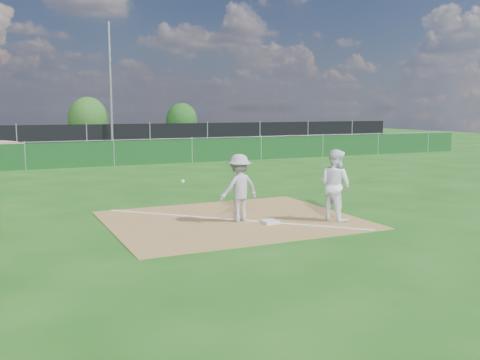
% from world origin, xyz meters
% --- Properties ---
extents(ground, '(90.00, 90.00, 0.00)m').
position_xyz_m(ground, '(0.00, 10.00, 0.00)').
color(ground, '#164D10').
rests_on(ground, ground).
extents(infield_dirt, '(6.00, 5.00, 0.02)m').
position_xyz_m(infield_dirt, '(0.00, 1.00, 0.01)').
color(infield_dirt, olive).
rests_on(infield_dirt, ground).
extents(foul_line, '(5.01, 5.01, 0.01)m').
position_xyz_m(foul_line, '(0.00, 1.00, 0.03)').
color(foul_line, white).
rests_on(foul_line, infield_dirt).
extents(green_fence, '(44.00, 0.05, 1.20)m').
position_xyz_m(green_fence, '(0.00, 15.00, 0.60)').
color(green_fence, '#0E3514').
rests_on(green_fence, ground).
extents(dirt_mound, '(3.38, 2.60, 1.17)m').
position_xyz_m(dirt_mound, '(-5.00, 18.50, 0.58)').
color(dirt_mound, '#A4814F').
rests_on(dirt_mound, ground).
extents(black_fence, '(46.00, 0.04, 1.80)m').
position_xyz_m(black_fence, '(0.00, 23.00, 0.90)').
color(black_fence, black).
rests_on(black_fence, ground).
extents(parking_lot, '(46.00, 9.00, 0.01)m').
position_xyz_m(parking_lot, '(0.00, 28.00, 0.01)').
color(parking_lot, black).
rests_on(parking_lot, ground).
extents(light_pole, '(0.16, 0.16, 8.00)m').
position_xyz_m(light_pole, '(1.50, 22.70, 4.00)').
color(light_pole, slate).
rests_on(light_pole, ground).
extents(first_base, '(0.39, 0.39, 0.07)m').
position_xyz_m(first_base, '(0.64, 0.20, 0.06)').
color(first_base, silver).
rests_on(first_base, infield_dirt).
extents(play_at_first, '(2.14, 0.81, 1.65)m').
position_xyz_m(play_at_first, '(0.09, 0.76, 0.84)').
color(play_at_first, '#A9A9AB').
rests_on(play_at_first, infield_dirt).
extents(runner, '(0.87, 1.00, 1.77)m').
position_xyz_m(runner, '(2.34, -0.07, 0.89)').
color(runner, white).
rests_on(runner, ground).
extents(car_mid, '(4.59, 2.26, 1.45)m').
position_xyz_m(car_mid, '(-2.69, 27.67, 0.73)').
color(car_mid, black).
rests_on(car_mid, parking_lot).
extents(car_right, '(5.27, 3.19, 1.43)m').
position_xyz_m(car_right, '(4.32, 28.09, 0.72)').
color(car_right, black).
rests_on(car_right, parking_lot).
extents(tree_mid, '(3.11, 3.11, 3.69)m').
position_xyz_m(tree_mid, '(1.73, 33.11, 1.90)').
color(tree_mid, '#382316').
rests_on(tree_mid, ground).
extents(tree_right, '(2.75, 2.75, 3.27)m').
position_xyz_m(tree_right, '(10.04, 34.40, 1.68)').
color(tree_right, '#382316').
rests_on(tree_right, ground).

